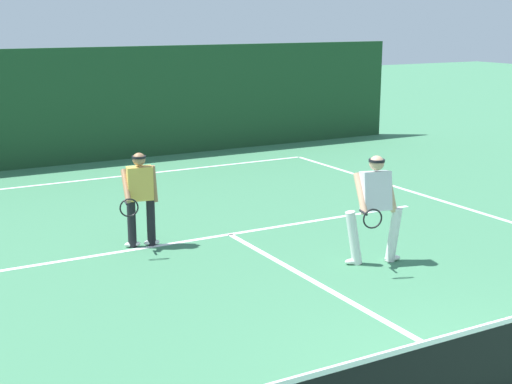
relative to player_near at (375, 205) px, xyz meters
The scene contains 6 objects.
court_line_baseline_far 7.91m from the player_near, 99.00° to the left, with size 9.64×0.10×0.01m, color white.
court_line_service 2.82m from the player_near, 117.41° to the left, with size 7.86×0.10×0.01m, color white.
court_line_centre 1.74m from the player_near, 145.84° to the right, with size 0.10×6.40×0.01m, color white.
player_near is the anchor object (origin of this frame).
player_far 3.73m from the player_near, 138.17° to the left, with size 0.82×0.86×1.54m.
back_fence_windscreen 9.88m from the player_near, 97.16° to the left, with size 18.12×0.12×2.90m, color #1D4425.
Camera 1 is at (-5.43, -4.30, 3.66)m, focal length 51.21 mm.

